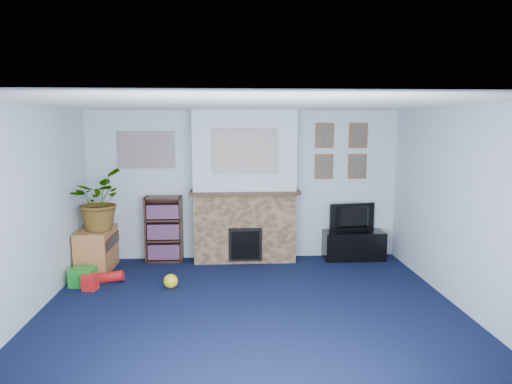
{
  "coord_description": "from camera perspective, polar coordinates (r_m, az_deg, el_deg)",
  "views": [
    {
      "loc": [
        -0.24,
        -5.09,
        2.19
      ],
      "look_at": [
        0.12,
        0.99,
        1.28
      ],
      "focal_mm": 32.0,
      "sensor_mm": 36.0,
      "label": 1
    }
  ],
  "objects": [
    {
      "name": "mantel_clock",
      "position": [
        7.16,
        -1.2,
        0.74
      ],
      "size": [
        0.09,
        0.06,
        0.13
      ],
      "primitive_type": "cube",
      "color": "gold",
      "rests_on": "chimney_breast"
    },
    {
      "name": "toy_block",
      "position": [
        6.55,
        -20.01,
        -10.52
      ],
      "size": [
        0.2,
        0.2,
        0.21
      ],
      "primitive_type": "cube",
      "rotation": [
        0.0,
        0.0,
        -0.19
      ],
      "color": "red",
      "rests_on": "ground"
    },
    {
      "name": "ceiling",
      "position": [
        5.1,
        -0.67,
        10.91
      ],
      "size": [
        5.0,
        4.5,
        0.01
      ],
      "primitive_type": "cube",
      "color": "white",
      "rests_on": "wall_back"
    },
    {
      "name": "portrait_bl",
      "position": [
        7.51,
        8.49,
        3.16
      ],
      "size": [
        0.3,
        0.03,
        0.4
      ],
      "primitive_type": "cube",
      "color": "brown",
      "rests_on": "wall_back"
    },
    {
      "name": "portrait_tr",
      "position": [
        7.61,
        12.66,
        6.89
      ],
      "size": [
        0.3,
        0.03,
        0.4
      ],
      "primitive_type": "cube",
      "color": "brown",
      "rests_on": "wall_back"
    },
    {
      "name": "potted_plant",
      "position": [
        7.09,
        -19.28,
        -0.97
      ],
      "size": [
        0.83,
        0.91,
        0.89
      ],
      "primitive_type": "imported",
      "rotation": [
        0.0,
        0.0,
        1.76
      ],
      "color": "#26661E",
      "rests_on": "sideboard"
    },
    {
      "name": "toy_tube",
      "position": [
        6.78,
        -17.54,
        -10.1
      ],
      "size": [
        0.33,
        0.15,
        0.19
      ],
      "primitive_type": "cylinder",
      "rotation": [
        0.0,
        1.43,
        0.0
      ],
      "color": "red",
      "rests_on": "ground"
    },
    {
      "name": "toy_ball",
      "position": [
        6.34,
        -10.61,
        -10.96
      ],
      "size": [
        0.19,
        0.19,
        0.19
      ],
      "primitive_type": "sphere",
      "color": "yellow",
      "rests_on": "ground"
    },
    {
      "name": "television",
      "position": [
        7.57,
        12.17,
        -3.15
      ],
      "size": [
        0.78,
        0.23,
        0.44
      ],
      "primitive_type": "imported",
      "rotation": [
        0.0,
        0.0,
        3.31
      ],
      "color": "black",
      "rests_on": "tv_stand"
    },
    {
      "name": "collage_left",
      "position": [
        7.45,
        -13.55,
        5.14
      ],
      "size": [
        0.9,
        0.03,
        0.58
      ],
      "primitive_type": "cube",
      "color": "gray",
      "rests_on": "wall_back"
    },
    {
      "name": "chimney_breast",
      "position": [
        7.21,
        -1.43,
        0.5
      ],
      "size": [
        1.72,
        0.5,
        2.4
      ],
      "color": "brown",
      "rests_on": "ground"
    },
    {
      "name": "tv_stand",
      "position": [
        7.65,
        12.1,
        -6.54
      ],
      "size": [
        0.97,
        0.41,
        0.46
      ],
      "primitive_type": "cube",
      "color": "black",
      "rests_on": "ground"
    },
    {
      "name": "floor",
      "position": [
        5.54,
        -0.62,
        -14.73
      ],
      "size": [
        5.0,
        4.5,
        0.01
      ],
      "primitive_type": "cube",
      "color": "#0D1534",
      "rests_on": "ground"
    },
    {
      "name": "mantel_can",
      "position": [
        7.23,
        4.73,
        0.71
      ],
      "size": [
        0.05,
        0.05,
        0.11
      ],
      "primitive_type": "cylinder",
      "color": "red",
      "rests_on": "chimney_breast"
    },
    {
      "name": "sideboard",
      "position": [
        7.3,
        -19.28,
        -6.55
      ],
      "size": [
        0.45,
        0.82,
        0.63
      ],
      "primitive_type": "cube",
      "color": "#B76E3A",
      "rests_on": "ground"
    },
    {
      "name": "wall_left",
      "position": [
        5.65,
        -26.89,
        -2.48
      ],
      "size": [
        0.04,
        4.5,
        2.4
      ],
      "primitive_type": "cube",
      "color": "silver",
      "rests_on": "ground"
    },
    {
      "name": "green_crate",
      "position": [
        6.73,
        -20.85,
        -9.78
      ],
      "size": [
        0.35,
        0.3,
        0.25
      ],
      "primitive_type": "cube",
      "rotation": [
        0.0,
        0.0,
        -0.18
      ],
      "color": "#198C26",
      "rests_on": "ground"
    },
    {
      "name": "wall_right",
      "position": [
        5.86,
        24.58,
        -1.96
      ],
      "size": [
        0.04,
        4.5,
        2.4
      ],
      "primitive_type": "cube",
      "color": "silver",
      "rests_on": "ground"
    },
    {
      "name": "bookshelf",
      "position": [
        7.46,
        -11.4,
        -4.72
      ],
      "size": [
        0.58,
        0.28,
        1.05
      ],
      "color": "#311B11",
      "rests_on": "ground"
    },
    {
      "name": "mantel_candle",
      "position": [
        7.18,
        1.41,
        0.84
      ],
      "size": [
        0.05,
        0.05,
        0.16
      ],
      "primitive_type": "cylinder",
      "color": "#B2BFC6",
      "rests_on": "chimney_breast"
    },
    {
      "name": "wall_back",
      "position": [
        7.41,
        -1.48,
        0.85
      ],
      "size": [
        5.0,
        0.04,
        2.4
      ],
      "primitive_type": "cube",
      "color": "silver",
      "rests_on": "ground"
    },
    {
      "name": "wall_front",
      "position": [
        3.01,
        1.45,
        -10.59
      ],
      "size": [
        5.0,
        0.04,
        2.4
      ],
      "primitive_type": "cube",
      "color": "silver",
      "rests_on": "ground"
    },
    {
      "name": "portrait_br",
      "position": [
        7.64,
        12.54,
        3.14
      ],
      "size": [
        0.3,
        0.03,
        0.4
      ],
      "primitive_type": "cube",
      "color": "brown",
      "rests_on": "wall_back"
    },
    {
      "name": "mantel_teddy",
      "position": [
        7.16,
        -6.15,
        0.66
      ],
      "size": [
        0.14,
        0.14,
        0.14
      ],
      "primitive_type": "sphere",
      "color": "gray",
      "rests_on": "chimney_breast"
    },
    {
      "name": "collage_main",
      "position": [
        6.94,
        -1.38,
        5.14
      ],
      "size": [
        1.0,
        0.03,
        0.68
      ],
      "primitive_type": "cube",
      "color": "gray",
      "rests_on": "chimney_breast"
    },
    {
      "name": "portrait_tl",
      "position": [
        7.48,
        8.58,
        6.98
      ],
      "size": [
        0.3,
        0.03,
        0.4
      ],
      "primitive_type": "cube",
      "color": "brown",
      "rests_on": "wall_back"
    }
  ]
}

